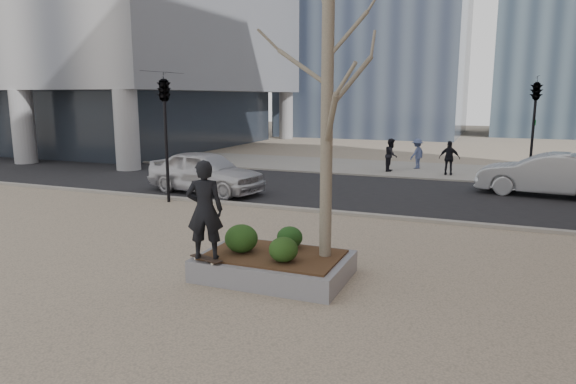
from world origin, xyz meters
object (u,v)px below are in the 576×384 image
at_px(skateboarder, 205,210).
at_px(police_car, 206,172).
at_px(planter, 274,266).
at_px(skateboard, 206,260).

bearing_deg(skateboarder, police_car, -80.53).
xyz_separation_m(planter, police_car, (-6.15, 7.56, 0.60)).
distance_m(skateboarder, police_car, 9.83).
distance_m(planter, police_car, 9.76).
height_order(skateboarder, police_car, skateboarder).
bearing_deg(skateboard, skateboarder, 19.33).
height_order(planter, skateboard, skateboard).
height_order(planter, police_car, police_car).
height_order(planter, skateboarder, skateboarder).
bearing_deg(skateboard, police_car, 140.30).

